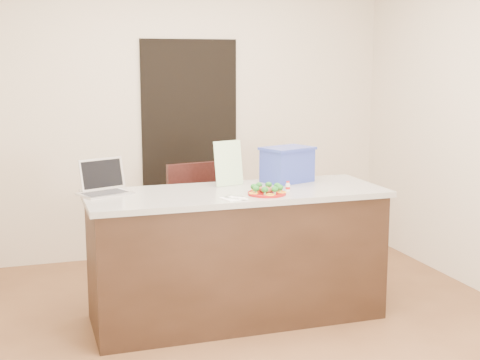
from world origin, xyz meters
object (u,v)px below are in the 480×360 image
object	(u,v)px
island	(236,255)
yogurt_bottle	(288,187)
blue_box	(287,164)
napkin	(234,198)
laptop	(103,184)
chair	(197,219)
plate	(267,193)

from	to	relation	value
island	yogurt_bottle	size ratio (longest dim) A/B	30.29
yogurt_bottle	blue_box	bearing A→B (deg)	68.79
island	napkin	xyz separation A→B (m)	(-0.10, -0.26, 0.46)
blue_box	laptop	bearing A→B (deg)	160.76
blue_box	chair	distance (m)	0.88
plate	yogurt_bottle	size ratio (longest dim) A/B	3.80
island	yogurt_bottle	xyz separation A→B (m)	(0.33, -0.12, 0.49)
napkin	island	bearing A→B (deg)	68.42
island	blue_box	bearing A→B (deg)	25.15
plate	blue_box	bearing A→B (deg)	52.71
laptop	blue_box	size ratio (longest dim) A/B	0.91
plate	laptop	world-z (taller)	laptop
napkin	plate	bearing A→B (deg)	14.24
island	blue_box	xyz separation A→B (m)	(0.46, 0.22, 0.59)
plate	chair	bearing A→B (deg)	106.33
plate	napkin	distance (m)	0.26
plate	napkin	world-z (taller)	plate
plate	chair	xyz separation A→B (m)	(-0.26, 0.88, -0.36)
napkin	blue_box	world-z (taller)	blue_box
island	napkin	distance (m)	0.54
island	chair	distance (m)	0.70
island	yogurt_bottle	bearing A→B (deg)	-19.96
napkin	laptop	distance (m)	0.90
laptop	chair	distance (m)	1.00
yogurt_bottle	laptop	world-z (taller)	laptop
napkin	chair	bearing A→B (deg)	90.29
laptop	chair	world-z (taller)	laptop
blue_box	yogurt_bottle	bearing A→B (deg)	-131.31
laptop	chair	xyz separation A→B (m)	(0.77, 0.49, -0.41)
yogurt_bottle	laptop	bearing A→B (deg)	165.28
plate	laptop	size ratio (longest dim) A/B	0.67
plate	yogurt_bottle	bearing A→B (deg)	21.61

